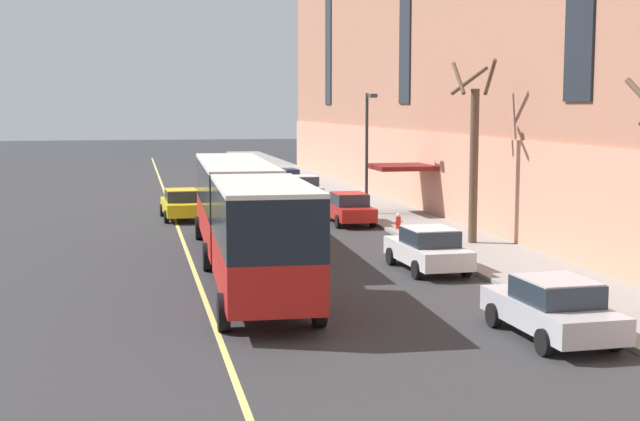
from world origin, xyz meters
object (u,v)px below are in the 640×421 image
at_px(parked_car_red_1, 349,208).
at_px(parked_car_navy_4, 285,180).
at_px(city_bus, 243,212).
at_px(fire_hydrant, 398,221).
at_px(street_lamp, 368,139).
at_px(parked_car_silver_3, 553,308).
at_px(taxi_cab, 181,204).
at_px(street_tree_mid_block, 474,153).
at_px(parked_car_white_5, 428,249).
at_px(parked_car_white_0, 302,188).

xyz_separation_m(parked_car_red_1, parked_car_navy_4, (-0.18, 17.58, -0.00)).
xyz_separation_m(city_bus, parked_car_navy_4, (6.43, 29.23, -1.34)).
bearing_deg(fire_hydrant, parked_car_navy_4, 94.90).
xyz_separation_m(city_bus, fire_hydrant, (8.21, 8.47, -1.63)).
distance_m(parked_car_red_1, street_lamp, 4.59).
bearing_deg(parked_car_silver_3, fire_hydrant, 84.63).
bearing_deg(taxi_cab, street_tree_mid_block, -45.27).
bearing_deg(parked_car_white_5, parked_car_silver_3, -89.73).
distance_m(parked_car_white_0, fire_hydrant, 14.58).
bearing_deg(parked_car_white_0, street_tree_mid_block, -79.48).
bearing_deg(parked_car_navy_4, parked_car_silver_3, -90.03).
height_order(street_tree_mid_block, street_lamp, street_tree_mid_block).
distance_m(parked_car_red_1, taxi_cab, 8.74).
bearing_deg(street_tree_mid_block, parked_car_white_5, -125.80).
bearing_deg(street_lamp, parked_car_navy_4, 97.21).
distance_m(parked_car_white_5, taxi_cab, 18.19).
bearing_deg(parked_car_silver_3, street_tree_mid_block, 76.13).
xyz_separation_m(parked_car_white_0, fire_hydrant, (1.78, -14.47, -0.29)).
distance_m(parked_car_white_0, street_tree_mid_block, 19.71).
bearing_deg(street_lamp, taxi_cab, 174.87).
bearing_deg(parked_car_white_5, parked_car_red_1, 88.88).
bearing_deg(parked_car_white_0, taxi_cab, -135.32).
height_order(city_bus, parked_car_red_1, city_bus).
distance_m(parked_car_white_0, parked_car_silver_3, 33.63).
xyz_separation_m(city_bus, street_tree_mid_block, (9.98, 3.80, 1.74)).
bearing_deg(street_lamp, parked_car_silver_3, -94.34).
relative_size(street_tree_mid_block, fire_hydrant, 10.45).
relative_size(parked_car_white_5, fire_hydrant, 6.28).
xyz_separation_m(parked_car_white_5, fire_hydrant, (1.85, 9.70, -0.29)).
height_order(parked_car_white_0, parked_car_silver_3, same).
distance_m(street_tree_mid_block, fire_hydrant, 6.03).
relative_size(parked_car_red_1, street_lamp, 0.75).
bearing_deg(street_lamp, parked_car_red_1, -121.89).
distance_m(city_bus, parked_car_red_1, 13.47).
height_order(city_bus, parked_car_white_0, city_bus).
bearing_deg(taxi_cab, street_lamp, -5.13).
relative_size(parked_car_white_5, taxi_cab, 0.95).
distance_m(parked_car_navy_4, parked_car_white_5, 30.46).
height_order(parked_car_navy_4, street_lamp, street_lamp).
bearing_deg(parked_car_white_5, street_tree_mid_block, 54.20).
bearing_deg(parked_car_red_1, parked_car_white_5, -91.12).
height_order(parked_car_navy_4, taxi_cab, same).
distance_m(parked_car_white_0, parked_car_navy_4, 6.29).
distance_m(parked_car_navy_4, street_tree_mid_block, 25.87).
relative_size(city_bus, fire_hydrant, 27.38).
height_order(parked_car_white_0, fire_hydrant, parked_car_white_0).
height_order(parked_car_white_0, parked_car_red_1, same).
height_order(city_bus, street_lamp, street_lamp).
bearing_deg(street_lamp, city_bus, -120.03).
distance_m(parked_car_navy_4, fire_hydrant, 20.84).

